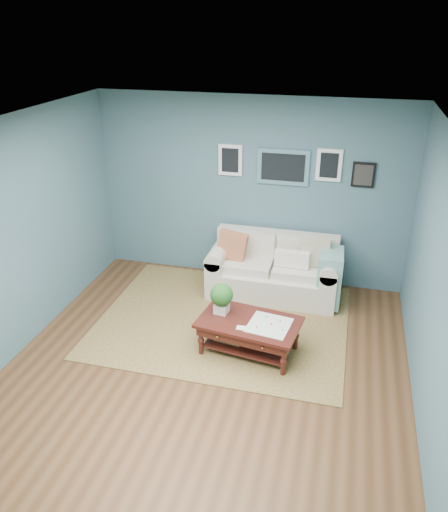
% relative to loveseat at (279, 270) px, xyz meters
% --- Properties ---
extents(room_shell, '(5.00, 5.02, 2.70)m').
position_rel_loveseat_xyz_m(room_shell, '(-0.52, -1.97, 0.97)').
color(room_shell, brown).
rests_on(room_shell, ground).
extents(area_rug, '(3.19, 2.55, 0.01)m').
position_rel_loveseat_xyz_m(area_rug, '(-0.59, -0.89, -0.38)').
color(area_rug, brown).
rests_on(area_rug, ground).
extents(loveseat, '(1.85, 0.84, 0.95)m').
position_rel_loveseat_xyz_m(loveseat, '(0.00, 0.00, 0.00)').
color(loveseat, beige).
rests_on(loveseat, ground).
extents(coffee_table, '(1.25, 0.84, 0.81)m').
position_rel_loveseat_xyz_m(coffee_table, '(-0.19, -1.45, -0.03)').
color(coffee_table, '#371611').
rests_on(coffee_table, ground).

